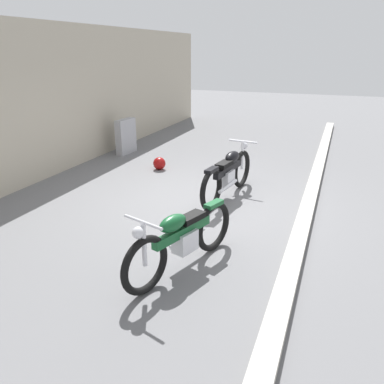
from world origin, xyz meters
TOP-DOWN VIEW (x-y plane):
  - ground_plane at (0.00, 0.00)m, footprint 40.00×40.00m
  - building_wall at (0.00, 3.97)m, footprint 18.00×0.30m
  - curb_strip at (0.00, -1.77)m, footprint 18.00×0.24m
  - stone_marker at (2.71, 3.29)m, footprint 0.72×0.26m
  - helmet at (1.65, 1.78)m, footprint 0.30×0.30m
  - motorcycle_green at (-2.31, -0.43)m, footprint 2.00×0.85m
  - motorcycle_black at (0.45, -0.25)m, footprint 2.19×0.61m

SIDE VIEW (x-z plane):
  - ground_plane at x=0.00m, z-range 0.00..0.00m
  - curb_strip at x=0.00m, z-range 0.00..0.12m
  - helmet at x=1.65m, z-range 0.00..0.30m
  - motorcycle_green at x=-2.31m, z-range -0.02..0.91m
  - stone_marker at x=2.71m, z-range 0.00..0.94m
  - motorcycle_black at x=0.45m, z-range -0.02..0.97m
  - building_wall at x=0.00m, z-range 0.00..3.28m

